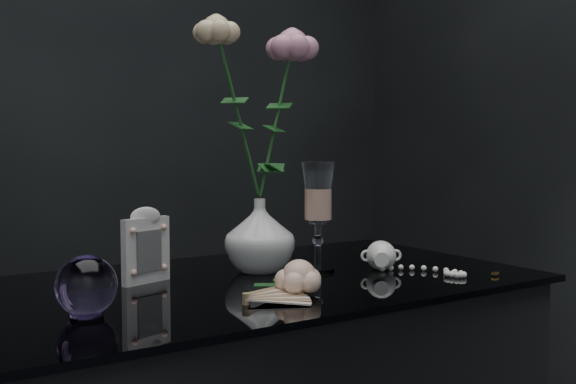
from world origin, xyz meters
TOP-DOWN VIEW (x-y plane):
  - vase at (0.05, 0.11)m, footprint 0.15×0.15m
  - wine_glass at (0.15, 0.05)m, footprint 0.09×0.09m
  - picture_frame at (-0.17, 0.13)m, footprint 0.12×0.11m
  - paperweight at (-0.33, -0.05)m, footprint 0.11×0.11m
  - paper_fan at (-0.10, -0.11)m, footprint 0.24×0.20m
  - loose_rose at (0.00, -0.10)m, footprint 0.13×0.17m
  - pearl_jar at (0.27, -0.00)m, footprint 0.28×0.28m
  - roses at (0.05, 0.10)m, footprint 0.26×0.12m

SIDE VIEW (x-z plane):
  - paper_fan at x=-0.10m, z-range 0.76..0.78m
  - loose_rose at x=0.00m, z-range 0.76..0.82m
  - pearl_jar at x=0.27m, z-range 0.76..0.82m
  - paperweight at x=-0.33m, z-range 0.76..0.85m
  - picture_frame at x=-0.17m, z-range 0.76..0.90m
  - vase at x=0.05m, z-range 0.76..0.91m
  - wine_glass at x=0.15m, z-range 0.76..0.98m
  - roses at x=0.05m, z-range 0.90..1.29m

